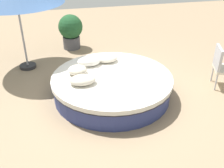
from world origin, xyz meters
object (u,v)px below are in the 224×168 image
at_px(planter, 71,30).
at_px(throw_pillow_3, 83,80).
at_px(throw_pillow_0, 107,58).
at_px(throw_pillow_2, 77,70).
at_px(round_bed, 112,86).
at_px(patio_chair, 222,65).
at_px(throw_pillow_1, 89,61).

bearing_deg(planter, throw_pillow_3, 89.04).
distance_m(throw_pillow_0, throw_pillow_2, 0.91).
xyz_separation_m(throw_pillow_0, throw_pillow_2, (0.77, 0.48, 0.00)).
distance_m(round_bed, patio_chair, 2.60).
height_order(throw_pillow_3, patio_chair, patio_chair).
bearing_deg(throw_pillow_2, throw_pillow_3, 96.59).
distance_m(throw_pillow_3, patio_chair, 3.24).
bearing_deg(round_bed, throw_pillow_2, -20.52).
bearing_deg(throw_pillow_2, patio_chair, 173.02).
relative_size(throw_pillow_1, planter, 0.51).
height_order(throw_pillow_0, planter, planter).
xyz_separation_m(round_bed, throw_pillow_3, (0.66, 0.19, 0.33)).
relative_size(round_bed, throw_pillow_3, 4.87).
relative_size(throw_pillow_2, throw_pillow_3, 0.77).
bearing_deg(patio_chair, planter, -114.74).
xyz_separation_m(throw_pillow_2, patio_chair, (-3.29, 0.40, -0.03)).
bearing_deg(throw_pillow_2, throw_pillow_1, -130.45).
distance_m(round_bed, planter, 3.13).
bearing_deg(throw_pillow_3, throw_pillow_0, -127.10).
distance_m(round_bed, throw_pillow_1, 0.83).
bearing_deg(patio_chair, throw_pillow_3, -68.73).
bearing_deg(planter, throw_pillow_2, 87.79).
bearing_deg(patio_chair, throw_pillow_0, -89.10).
bearing_deg(throw_pillow_0, patio_chair, 160.63).
xyz_separation_m(round_bed, throw_pillow_2, (0.72, -0.27, 0.34)).
xyz_separation_m(throw_pillow_2, throw_pillow_3, (-0.05, 0.46, -0.01)).
height_order(round_bed, planter, planter).
relative_size(round_bed, throw_pillow_1, 4.93).
distance_m(throw_pillow_0, patio_chair, 2.68).
distance_m(round_bed, throw_pillow_2, 0.84).
xyz_separation_m(throw_pillow_1, planter, (0.20, -2.42, -0.02)).
bearing_deg(throw_pillow_3, round_bed, -163.81).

